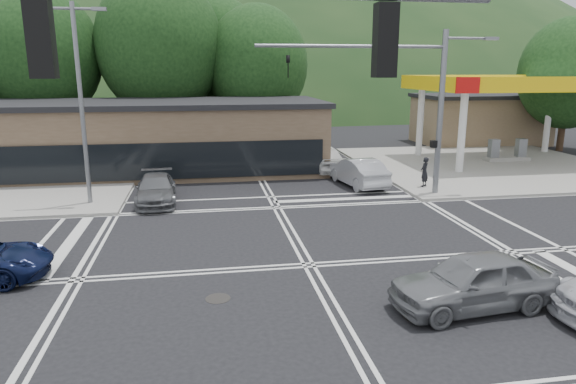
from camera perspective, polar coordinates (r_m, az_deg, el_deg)
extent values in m
plane|color=black|center=(16.82, 2.33, -8.14)|extent=(120.00, 120.00, 0.00)
cube|color=gray|center=(35.90, 21.21, 2.81)|extent=(16.00, 16.00, 0.15)
cylinder|color=silver|center=(32.36, 18.76, 6.27)|extent=(0.44, 0.44, 5.00)
cylinder|color=silver|center=(37.71, 14.48, 7.51)|extent=(0.44, 0.44, 5.00)
cylinder|color=silver|center=(42.75, 26.92, 7.15)|extent=(0.44, 0.44, 5.00)
cube|color=silver|center=(37.29, 23.82, 11.05)|extent=(12.00, 8.00, 0.60)
cube|color=yellow|center=(34.00, 27.52, 10.54)|extent=(12.20, 0.25, 0.90)
cube|color=yellow|center=(40.70, 20.72, 11.44)|extent=(12.20, 0.25, 0.90)
cube|color=yellow|center=(34.39, 15.25, 11.59)|extent=(0.25, 8.20, 0.90)
cube|color=red|center=(30.90, 19.34, 11.14)|extent=(1.40, 0.12, 0.90)
cube|color=gray|center=(37.75, 23.09, 3.40)|extent=(3.00, 1.00, 0.30)
cube|color=slate|center=(37.12, 21.88, 4.45)|extent=(0.60, 0.50, 1.30)
cube|color=slate|center=(38.19, 24.45, 4.44)|extent=(0.60, 0.50, 1.30)
cube|color=#846B4F|center=(46.72, 20.52, 7.44)|extent=(10.00, 6.00, 3.80)
cube|color=brown|center=(32.90, -17.86, 5.57)|extent=(24.00, 8.00, 4.00)
ellipsoid|color=#1B3719|center=(105.52, -7.91, 10.10)|extent=(252.00, 126.00, 140.00)
cylinder|color=#382619|center=(40.90, -24.95, 7.01)|extent=(0.50, 0.50, 4.84)
ellipsoid|color=black|center=(40.73, -25.63, 13.61)|extent=(8.00, 8.00, 9.20)
cylinder|color=#382619|center=(39.54, -13.64, 8.02)|extent=(0.50, 0.50, 5.28)
ellipsoid|color=black|center=(39.41, -14.07, 15.50)|extent=(9.00, 9.00, 10.35)
cylinder|color=#382619|center=(39.72, -3.40, 7.76)|extent=(0.50, 0.50, 4.40)
ellipsoid|color=black|center=(39.51, -3.49, 13.98)|extent=(7.60, 7.60, 8.74)
cylinder|color=#382619|center=(43.47, -7.96, 8.45)|extent=(0.50, 0.50, 4.84)
ellipsoid|color=black|center=(43.31, -8.17, 14.69)|extent=(8.40, 8.40, 9.66)
cylinder|color=#382619|center=(44.79, 28.18, 6.57)|extent=(0.50, 0.50, 3.96)
ellipsoid|color=black|center=(44.59, 28.74, 11.49)|extent=(7.20, 7.20, 8.28)
cylinder|color=slate|center=(24.90, -21.95, 8.65)|extent=(0.20, 0.20, 9.00)
cylinder|color=slate|center=(24.96, -22.85, 18.28)|extent=(2.20, 0.12, 0.12)
cube|color=slate|center=(24.76, -20.24, 18.54)|extent=(0.60, 0.25, 0.15)
cylinder|color=slate|center=(26.23, 16.56, 8.17)|extent=(0.28, 0.28, 8.00)
cylinder|color=slate|center=(24.51, 7.21, 15.77)|extent=(9.00, 0.16, 0.16)
imported|color=black|center=(24.96, 10.54, 13.55)|extent=(0.16, 0.20, 1.00)
imported|color=black|center=(23.82, 0.00, 13.78)|extent=(0.16, 0.20, 1.00)
cylinder|color=slate|center=(26.72, 19.50, 15.80)|extent=(2.40, 0.12, 0.12)
cube|color=slate|center=(27.25, 21.60, 15.58)|extent=(0.70, 0.30, 0.15)
cube|color=black|center=(26.28, 15.86, 5.15)|extent=(0.25, 0.30, 0.35)
cube|color=black|center=(7.35, -25.79, 15.19)|extent=(0.30, 0.25, 1.00)
cube|color=black|center=(7.54, 10.75, 16.19)|extent=(0.30, 0.25, 1.00)
imported|color=slate|center=(14.57, 19.88, -9.31)|extent=(4.62, 2.26, 1.52)
imported|color=#A8AAB0|center=(28.07, 7.76, 2.25)|extent=(2.34, 4.83, 1.53)
imported|color=silver|center=(31.69, 3.56, 3.78)|extent=(2.72, 5.16, 1.67)
imported|color=#545558|center=(25.02, -14.46, 0.29)|extent=(2.04, 4.58, 1.31)
imported|color=black|center=(27.87, 14.92, 2.18)|extent=(0.67, 0.66, 1.56)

